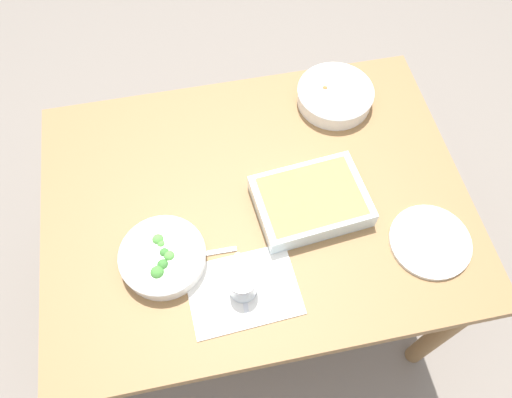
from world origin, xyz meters
name	(u,v)px	position (x,y,z in m)	size (l,w,h in m)	color
ground_plane	(256,286)	(0.00, 0.00, 0.00)	(6.00, 6.00, 0.00)	slate
dining_table	(256,214)	(0.00, 0.00, 0.65)	(1.20, 0.90, 0.74)	olive
placemat	(243,290)	(-0.09, -0.26, 0.74)	(0.28, 0.20, 0.00)	silver
stew_bowl	(335,95)	(0.31, 0.30, 0.77)	(0.24, 0.24, 0.06)	white
broccoli_bowl	(163,257)	(-0.27, -0.14, 0.77)	(0.23, 0.23, 0.07)	white
baking_dish	(311,201)	(0.14, -0.05, 0.77)	(0.32, 0.25, 0.06)	silver
drink_cup	(243,285)	(-0.09, -0.26, 0.78)	(0.07, 0.07, 0.08)	#B2BCC6
side_plate	(430,242)	(0.43, -0.22, 0.75)	(0.22, 0.22, 0.01)	silver
spoon_by_stew	(320,102)	(0.27, 0.31, 0.74)	(0.18, 0.04, 0.01)	silver
spoon_by_broccoli	(194,255)	(-0.19, -0.14, 0.74)	(0.18, 0.03, 0.01)	silver
spoon_spare	(241,274)	(-0.08, -0.21, 0.74)	(0.03, 0.18, 0.01)	silver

